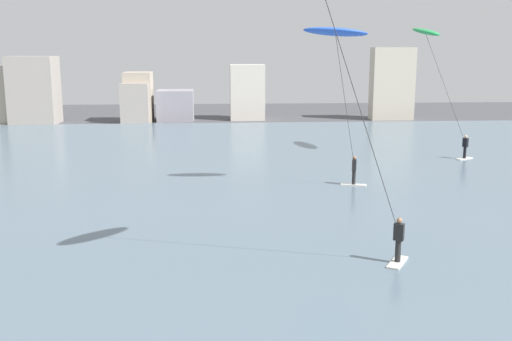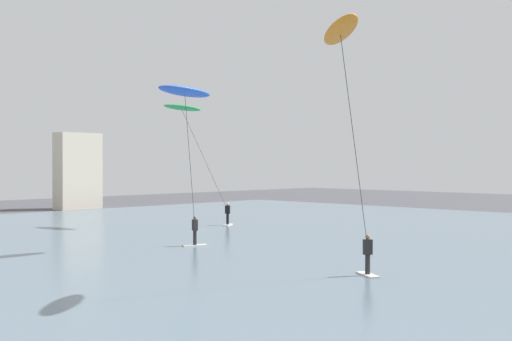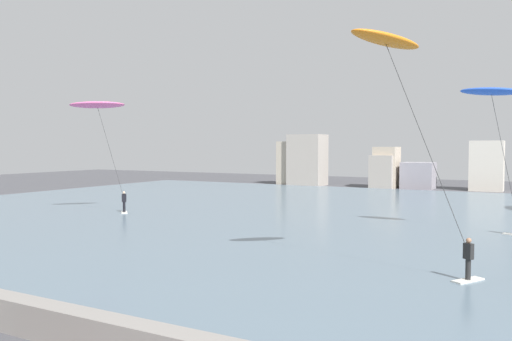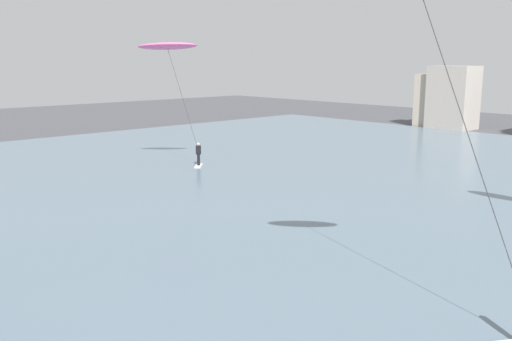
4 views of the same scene
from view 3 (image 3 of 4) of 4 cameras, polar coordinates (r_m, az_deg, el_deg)
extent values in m
cube|color=slate|center=(37.09, 16.89, -5.42)|extent=(84.00, 52.00, 0.10)
cube|color=#B7A893|center=(69.90, 4.10, 0.82)|extent=(3.68, 2.80, 5.89)
cube|color=#A89E93|center=(68.93, 5.75, 1.17)|extent=(4.54, 3.78, 6.81)
cube|color=#A89E93|center=(65.85, 14.00, -0.13)|extent=(2.86, 3.40, 4.12)
cube|color=#B7A893|center=(66.54, 14.33, 0.35)|extent=(2.81, 3.31, 5.18)
cube|color=gray|center=(66.31, 17.62, -0.54)|extent=(3.80, 3.62, 3.25)
cube|color=beige|center=(65.81, 24.31, 0.48)|extent=(3.66, 3.03, 5.90)
cube|color=silver|center=(21.43, 22.53, -11.21)|extent=(1.10, 1.43, 0.06)
cylinder|color=black|center=(21.33, 22.55, -10.12)|extent=(0.20, 0.20, 0.78)
cube|color=black|center=(21.19, 22.58, -8.30)|extent=(0.40, 0.36, 0.60)
sphere|color=#9E7051|center=(21.12, 22.60, -7.20)|extent=(0.20, 0.20, 0.20)
cylinder|color=#333333|center=(20.59, 18.48, 2.48)|extent=(3.04, 0.91, 7.98)
ellipsoid|color=orange|center=(20.89, 14.24, 13.96)|extent=(2.72, 3.05, 0.87)
cylinder|color=#333333|center=(32.43, 25.89, 1.50)|extent=(1.42, 0.88, 6.99)
ellipsoid|color=blue|center=(32.20, 24.74, 8.00)|extent=(3.37, 1.13, 0.77)
cube|color=silver|center=(40.93, -14.46, -4.52)|extent=(1.30, 1.30, 0.06)
cylinder|color=black|center=(40.88, -14.47, -3.94)|extent=(0.20, 0.20, 0.78)
cube|color=black|center=(40.80, -14.48, -2.98)|extent=(0.40, 0.40, 0.60)
sphere|color=beige|center=(40.76, -14.49, -2.40)|extent=(0.20, 0.20, 0.20)
cylinder|color=#333333|center=(40.37, -15.85, 1.84)|extent=(1.03, 1.67, 6.98)
ellipsoid|color=pink|center=(40.26, -17.25, 7.00)|extent=(3.75, 3.73, 0.75)
camera|label=1|loc=(8.84, -52.13, 16.18)|focal=41.54mm
camera|label=2|loc=(24.50, -47.34, 0.31)|focal=45.43mm
camera|label=4|loc=(7.54, 52.52, 18.47)|focal=38.78mm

